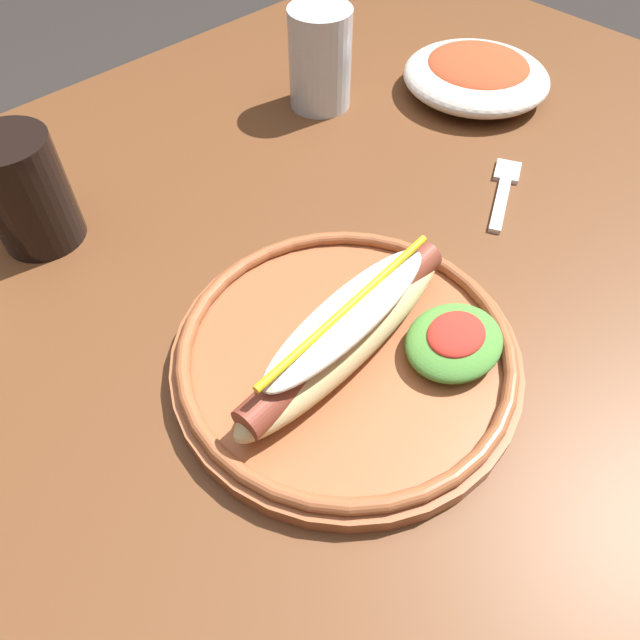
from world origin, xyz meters
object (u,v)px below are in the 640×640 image
(hot_dog_plate, at_px, (352,348))
(side_bowl, at_px, (476,75))
(soda_cup, at_px, (26,192))
(fork, at_px, (504,189))
(water_cup, at_px, (320,59))

(hot_dog_plate, xyz_separation_m, side_bowl, (0.42, 0.19, 0.00))
(soda_cup, bearing_deg, fork, -35.46)
(fork, distance_m, water_cup, 0.27)
(hot_dog_plate, bearing_deg, soda_cup, 108.42)
(water_cup, bearing_deg, fork, -85.52)
(fork, bearing_deg, hot_dog_plate, 161.51)
(fork, bearing_deg, water_cup, 67.14)
(fork, relative_size, side_bowl, 0.64)
(soda_cup, bearing_deg, water_cup, -2.16)
(soda_cup, bearing_deg, hot_dog_plate, -71.58)
(hot_dog_plate, distance_m, water_cup, 0.40)
(fork, distance_m, side_bowl, 0.20)
(fork, bearing_deg, soda_cup, 117.20)
(fork, xyz_separation_m, water_cup, (-0.02, 0.26, 0.05))
(water_cup, bearing_deg, hot_dog_plate, -130.42)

